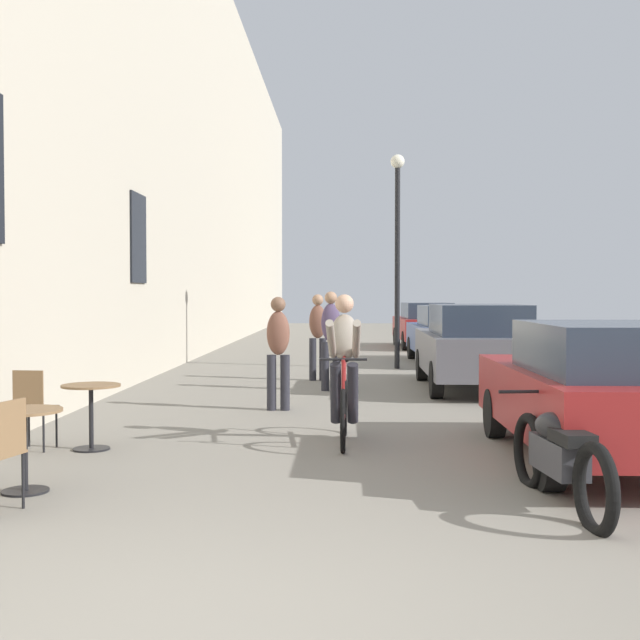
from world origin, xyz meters
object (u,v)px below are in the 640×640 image
cafe_table_mid (91,403)px  parked_car_third (449,333)px  pedestrian_near (278,346)px  parked_car_nearest (596,390)px  cafe_chair_near_toward_wall (1,447)px  parked_car_fourth (425,324)px  pedestrian_far (318,332)px  parked_motorcycle (560,456)px  cyclist_on_bicycle (344,372)px  pedestrian_mid (331,335)px  parked_car_second (475,345)px  cafe_chair_mid_toward_street (33,404)px  cafe_table_near (25,432)px  street_lamp (397,233)px

cafe_table_mid → parked_car_third: size_ratio=0.18×
pedestrian_near → parked_car_nearest: size_ratio=0.41×
cafe_chair_near_toward_wall → parked_car_fourth: (5.27, 19.90, 0.23)m
pedestrian_far → parked_motorcycle: 9.83m
cafe_chair_near_toward_wall → pedestrian_near: 5.98m
pedestrian_far → cyclist_on_bicycle: bearing=-85.5°
pedestrian_mid → parked_car_third: (2.82, 5.77, -0.25)m
pedestrian_near → pedestrian_far: pedestrian_far is taller
parked_car_second → cafe_chair_near_toward_wall: bearing=-120.8°
cafe_chair_mid_toward_street → parked_motorcycle: 5.58m
cafe_chair_near_toward_wall → pedestrian_far: (2.16, 9.90, 0.45)m
cafe_chair_near_toward_wall → parked_motorcycle: 4.44m
cafe_table_near → parked_car_nearest: parked_car_nearest is taller
cafe_chair_mid_toward_street → pedestrian_mid: pedestrian_mid is taller
parked_motorcycle → parked_car_third: bearing=86.4°
cafe_chair_mid_toward_street → parked_car_nearest: parked_car_nearest is taller
parked_car_third → parked_motorcycle: 13.63m
cyclist_on_bicycle → parked_motorcycle: 3.38m
cafe_table_near → pedestrian_far: bearing=76.4°
cyclist_on_bicycle → parked_car_third: bearing=76.4°
cyclist_on_bicycle → parked_car_fourth: size_ratio=0.43×
parked_car_third → parked_car_fourth: size_ratio=0.99×
parked_car_third → parked_motorcycle: size_ratio=1.90×
cafe_table_mid → parked_car_second: size_ratio=0.17×
pedestrian_far → parked_motorcycle: bearing=-76.7°
parked_car_nearest → parked_motorcycle: (-0.81, -1.70, -0.34)m
cafe_table_mid → parked_car_nearest: 5.36m
pedestrian_far → cafe_table_near: bearing=-103.6°
cafe_table_near → parked_car_second: (5.10, 7.75, 0.27)m
pedestrian_mid → street_lamp: 5.04m
pedestrian_mid → cafe_chair_mid_toward_street: bearing=-119.2°
parked_motorcycle → pedestrian_near: bearing=116.8°
cafe_table_near → parked_car_nearest: size_ratio=0.18×
cyclist_on_bicycle → pedestrian_near: size_ratio=1.05×
cafe_chair_near_toward_wall → street_lamp: (3.90, 12.53, 2.59)m
cyclist_on_bicycle → parked_car_fourth: bearing=81.2°
cafe_chair_near_toward_wall → parked_car_third: bearing=69.3°
cafe_chair_near_toward_wall → street_lamp: street_lamp is taller
street_lamp → parked_car_second: (1.12, -4.11, -2.31)m
cafe_chair_near_toward_wall → cafe_chair_mid_toward_street: 2.63m
cafe_table_near → cafe_chair_near_toward_wall: size_ratio=0.81×
cafe_table_mid → street_lamp: size_ratio=0.15×
pedestrian_far → parked_car_nearest: pedestrian_far is taller
pedestrian_far → street_lamp: size_ratio=0.35×
pedestrian_far → street_lamp: street_lamp is taller
pedestrian_far → parked_car_fourth: (3.11, 10.00, -0.22)m
street_lamp → parked_car_nearest: size_ratio=1.22×
cafe_chair_mid_toward_street → pedestrian_mid: bearing=60.8°
parked_car_third → cafe_table_mid: bearing=-115.3°
parked_car_second → cyclist_on_bicycle: bearing=-114.3°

